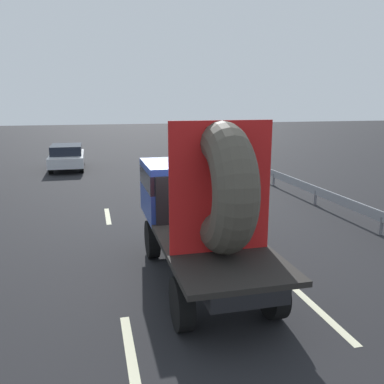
{
  "coord_description": "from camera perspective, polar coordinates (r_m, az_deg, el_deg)",
  "views": [
    {
      "loc": [
        -2.33,
        -8.67,
        3.9
      ],
      "look_at": [
        -0.11,
        0.29,
        1.81
      ],
      "focal_mm": 38.09,
      "sensor_mm": 36.0,
      "label": 1
    }
  ],
  "objects": [
    {
      "name": "lane_dash_left_far",
      "position": [
        14.29,
        -11.72,
        -3.32
      ],
      "size": [
        0.16,
        2.02,
        0.01
      ],
      "primitive_type": "cube",
      "rotation": [
        0.0,
        0.0,
        1.57
      ],
      "color": "beige",
      "rests_on": "ground_plane"
    },
    {
      "name": "oncoming_car",
      "position": [
        27.76,
        3.11,
        6.02
      ],
      "size": [
        1.58,
        3.68,
        1.2
      ],
      "color": "black",
      "rests_on": "ground_plane"
    },
    {
      "name": "guardrail",
      "position": [
        17.67,
        13.93,
        1.4
      ],
      "size": [
        0.1,
        14.72,
        0.71
      ],
      "color": "gray",
      "rests_on": "ground_plane"
    },
    {
      "name": "lane_dash_left_near",
      "position": [
        7.03,
        -8.69,
        -21.01
      ],
      "size": [
        0.16,
        2.06,
        0.01
      ],
      "primitive_type": "cube",
      "rotation": [
        0.0,
        0.0,
        1.57
      ],
      "color": "beige",
      "rests_on": "ground_plane"
    },
    {
      "name": "lane_dash_right_far",
      "position": [
        14.65,
        2.51,
        -2.66
      ],
      "size": [
        0.16,
        2.07,
        0.01
      ],
      "primitive_type": "cube",
      "rotation": [
        0.0,
        0.0,
        1.57
      ],
      "color": "beige",
      "rests_on": "ground_plane"
    },
    {
      "name": "lane_dash_right_near",
      "position": [
        8.33,
        17.55,
        -15.74
      ],
      "size": [
        0.16,
        2.29,
        0.01
      ],
      "primitive_type": "cube",
      "rotation": [
        0.0,
        0.0,
        1.57
      ],
      "color": "beige",
      "rests_on": "ground_plane"
    },
    {
      "name": "distant_sedan",
      "position": [
        24.44,
        -17.11,
        4.81
      ],
      "size": [
        1.84,
        4.3,
        1.4
      ],
      "color": "black",
      "rests_on": "ground_plane"
    },
    {
      "name": "ground_plane",
      "position": [
        9.79,
        1.02,
        -10.69
      ],
      "size": [
        120.0,
        120.0,
        0.0
      ],
      "primitive_type": "plane",
      "color": "black"
    },
    {
      "name": "flatbed_truck",
      "position": [
        8.93,
        0.9,
        -1.18
      ],
      "size": [
        2.02,
        5.49,
        3.55
      ],
      "color": "black",
      "rests_on": "ground_plane"
    }
  ]
}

